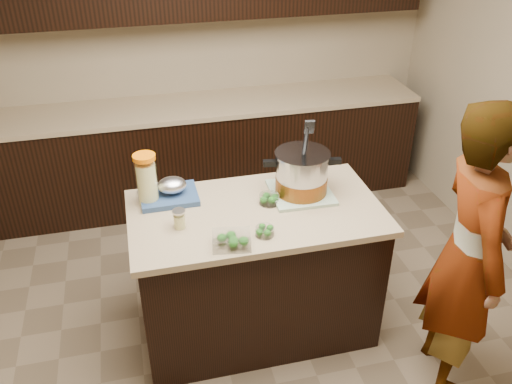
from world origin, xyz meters
TOP-DOWN VIEW (x-y plane):
  - ground_plane at (0.00, 0.00)m, footprint 4.00×4.00m
  - room_shell at (0.00, 0.00)m, footprint 4.04×4.04m
  - back_cabinets at (0.00, 1.74)m, footprint 3.60×0.63m
  - island at (0.00, 0.00)m, footprint 1.46×0.81m
  - dish_towel at (0.31, 0.11)m, footprint 0.37×0.37m
  - stock_pot at (0.31, 0.11)m, footprint 0.46×0.38m
  - lemonade_pitcher at (-0.59, 0.22)m, footprint 0.13×0.13m
  - mason_jar at (-0.45, -0.07)m, footprint 0.10×0.10m
  - broccoli_tub_left at (0.09, 0.05)m, footprint 0.13×0.13m
  - broccoli_tub_right at (-0.01, -0.25)m, footprint 0.11×0.11m
  - broccoli_tub_rect at (-0.21, -0.31)m, footprint 0.22×0.18m
  - blue_tray at (-0.46, 0.24)m, footprint 0.34×0.27m
  - person at (0.98, -0.64)m, footprint 0.55×0.71m

SIDE VIEW (x-z plane):
  - ground_plane at x=0.00m, z-range 0.00..0.00m
  - island at x=0.00m, z-range 0.00..0.90m
  - person at x=0.98m, z-range 0.00..1.72m
  - dish_towel at x=0.31m, z-range 0.90..0.92m
  - broccoli_tub_right at x=-0.01m, z-range 0.90..0.95m
  - broccoli_tub_left at x=0.09m, z-range 0.90..0.95m
  - broccoli_tub_rect at x=-0.21m, z-range 0.90..0.97m
  - back_cabinets at x=0.00m, z-range -0.22..2.10m
  - blue_tray at x=-0.46m, z-range 0.88..1.01m
  - mason_jar at x=-0.45m, z-range 0.89..1.01m
  - stock_pot at x=0.31m, z-range 0.80..1.26m
  - lemonade_pitcher at x=-0.59m, z-range 0.89..1.20m
  - room_shell at x=0.00m, z-range 0.35..3.07m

